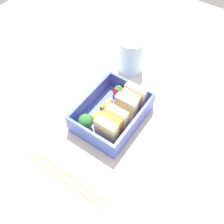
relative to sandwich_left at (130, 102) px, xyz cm
name	(u,v)px	position (x,y,z in cm)	size (l,w,h in cm)	color
ground_plane	(112,121)	(3.80, -2.50, -5.34)	(120.00, 120.00, 2.00)	beige
bento_tray	(112,117)	(3.80, -2.50, -3.74)	(17.02, 12.93, 1.20)	#4459C4
bento_rim	(112,111)	(3.80, -2.50, -1.09)	(17.02, 12.93, 4.09)	#4459C4
sandwich_left	(130,102)	(0.00, 0.00, 0.00)	(5.75, 5.01, 6.28)	beige
sandwich_center_left	(112,125)	(7.61, 0.00, 0.00)	(5.75, 5.01, 6.28)	#DABE7D
strawberry_far_left	(118,91)	(-2.26, -4.78, -1.63)	(2.77, 2.77, 3.37)	red
carrot_stick_far_left	(106,104)	(2.03, -5.39, -2.63)	(1.02, 1.02, 3.50)	orange
carrot_stick_left	(100,115)	(5.69, -4.59, -2.36)	(1.56, 1.56, 3.88)	orange
broccoli_floret	(86,122)	(9.84, -5.33, -0.55)	(3.37, 3.37, 4.41)	#95CA63
chopstick_pair	(66,177)	(21.20, -1.83, -3.99)	(2.14, 18.78, 0.70)	tan
drinking_glass	(131,55)	(-13.07, -7.96, 0.49)	(6.68, 6.68, 9.65)	silver
folded_napkin	(64,93)	(4.32, -17.05, -4.14)	(11.47, 10.91, 0.40)	white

